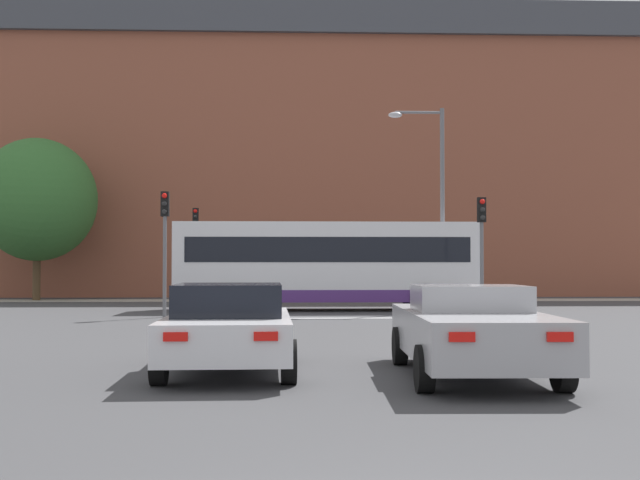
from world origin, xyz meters
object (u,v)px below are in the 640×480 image
Objects in this scene: traffic_light_far_left at (195,239)px; street_lamp_junction at (433,188)px; car_saloon_left at (229,327)px; car_roadster_right at (471,330)px; bus_crossing_lead at (327,263)px; pedestrian_walking_west at (368,278)px; pedestrian_waiting at (332,279)px; traffic_light_near_left at (165,232)px; pedestrian_walking_east at (303,278)px; traffic_light_near_right at (482,236)px.

street_lamp_junction is at bearing -39.50° from traffic_light_far_left.
car_roadster_right is (3.71, -0.62, -0.01)m from car_saloon_left.
traffic_light_far_left is (-5.70, 7.21, 1.14)m from bus_crossing_lead.
bus_crossing_lead is 4.81m from street_lamp_junction.
pedestrian_walking_west is at bearing -15.76° from bus_crossing_lead.
pedestrian_waiting is 2.04m from pedestrian_walking_west.
street_lamp_junction reaches higher than car_saloon_left.
traffic_light_near_left reaches higher than pedestrian_walking_west.
pedestrian_walking_west is (7.78, 12.26, -1.68)m from traffic_light_near_left.
bus_crossing_lead is (2.34, 16.98, 1.01)m from car_saloon_left.
car_roadster_right is at bearing -6.55° from pedestrian_walking_east.
traffic_light_near_right reaches higher than bus_crossing_lead.
pedestrian_waiting is 1.01× the size of pedestrian_walking_east.
traffic_light_near_right is 12.51m from pedestrian_waiting.
traffic_light_near_right is 0.95× the size of traffic_light_near_left.
traffic_light_near_right reaches higher than car_roadster_right.
car_roadster_right is at bearing -175.53° from bus_crossing_lead.
traffic_light_far_left reaches higher than traffic_light_near_right.
traffic_light_near_right is 2.21× the size of pedestrian_walking_east.
traffic_light_near_left is 12.87m from pedestrian_waiting.
pedestrian_walking_west is (8.08, 1.26, -1.82)m from traffic_light_far_left.
street_lamp_junction is at bearing 83.25° from car_roadster_right.
pedestrian_walking_east is (-4.59, 9.32, -3.48)m from street_lamp_junction.
traffic_light_near_right is (4.79, -4.21, 0.88)m from bus_crossing_lead.
car_roadster_right is 13.95m from traffic_light_near_right.
pedestrian_walking_east is at bearing 16.10° from traffic_light_far_left.
car_roadster_right is 25.89m from traffic_light_far_left.
car_roadster_right is at bearing -104.31° from traffic_light_near_right.
car_saloon_left is 2.43× the size of pedestrian_walking_west.
pedestrian_walking_west is at bearing 57.60° from traffic_light_near_left.
car_saloon_left is 2.46× the size of pedestrian_waiting.
traffic_light_near_right is (7.13, 12.77, 1.89)m from car_saloon_left.
traffic_light_far_left is 5.50m from pedestrian_walking_east.
pedestrian_walking_east is at bearing 4.78° from bus_crossing_lead.
traffic_light_near_right is 13.00m from pedestrian_walking_west.
pedestrian_walking_west is at bearing -128.62° from pedestrian_waiting.
traffic_light_far_left reaches higher than pedestrian_walking_west.
traffic_light_near_left is at bearing 84.14° from pedestrian_waiting.
traffic_light_near_right is 14.08m from pedestrian_walking_east.
traffic_light_near_right is at bearing 59.31° from car_saloon_left.
car_saloon_left is at bearing -67.33° from pedestrian_walking_west.
pedestrian_waiting is at bearing 93.38° from car_roadster_right.
traffic_light_far_left is at bearing -85.02° from pedestrian_walking_east.
street_lamp_junction is at bearing 104.63° from traffic_light_near_right.
traffic_light_far_left is at bearing 140.50° from street_lamp_junction.
car_roadster_right is at bearing -11.05° from car_saloon_left.
traffic_light_far_left is 11.01m from traffic_light_near_left.
pedestrian_walking_west is at bearing 100.74° from traffic_light_near_right.
pedestrian_waiting is at bearing 2.39° from traffic_light_far_left.
car_roadster_right is 1.27× the size of traffic_light_near_right.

